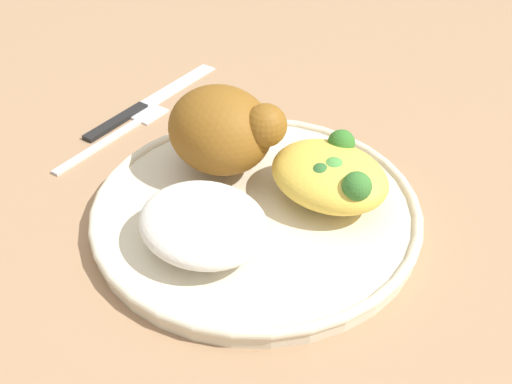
# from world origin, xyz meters

# --- Properties ---
(ground_plane) EXTENTS (2.00, 2.00, 0.00)m
(ground_plane) POSITION_xyz_m (0.00, 0.00, 0.00)
(ground_plane) COLOR #9E7856
(plate) EXTENTS (0.26, 0.26, 0.02)m
(plate) POSITION_xyz_m (0.00, 0.00, 0.01)
(plate) COLOR beige
(plate) RESTS_ON ground_plane
(roasted_chicken) EXTENTS (0.10, 0.08, 0.07)m
(roasted_chicken) POSITION_xyz_m (-0.05, 0.02, 0.05)
(roasted_chicken) COLOR brown
(roasted_chicken) RESTS_ON plate
(rice_pile) EXTENTS (0.10, 0.09, 0.03)m
(rice_pile) POSITION_xyz_m (-0.00, -0.06, 0.03)
(rice_pile) COLOR white
(rice_pile) RESTS_ON plate
(mac_cheese_with_broccoli) EXTENTS (0.10, 0.08, 0.04)m
(mac_cheese_with_broccoli) POSITION_xyz_m (0.04, 0.05, 0.04)
(mac_cheese_with_broccoli) COLOR #E7BF46
(mac_cheese_with_broccoli) RESTS_ON plate
(fork) EXTENTS (0.03, 0.14, 0.01)m
(fork) POSITION_xyz_m (-0.18, 0.01, 0.00)
(fork) COLOR silver
(fork) RESTS_ON ground_plane
(knife) EXTENTS (0.03, 0.19, 0.01)m
(knife) POSITION_xyz_m (-0.20, 0.06, 0.00)
(knife) COLOR black
(knife) RESTS_ON ground_plane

